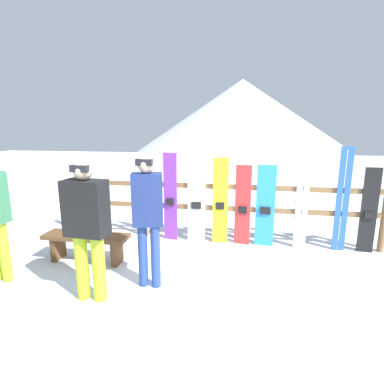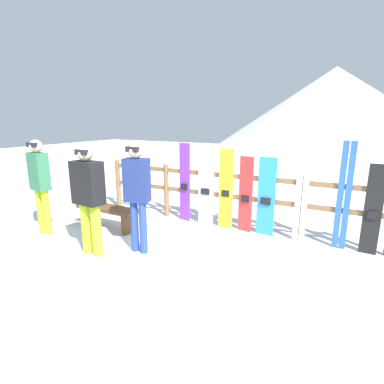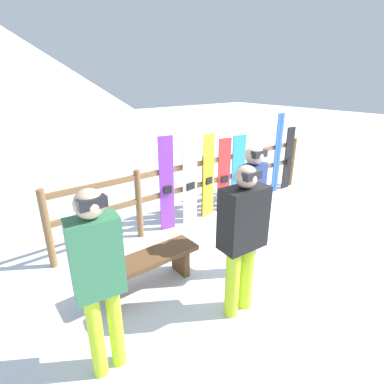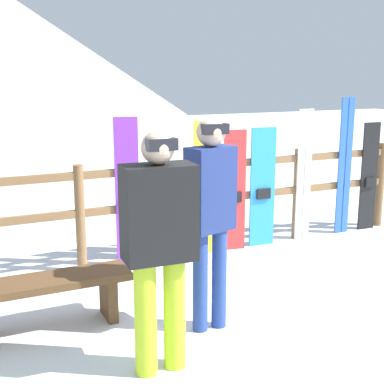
% 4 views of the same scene
% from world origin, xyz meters
% --- Properties ---
extents(ground_plane, '(40.00, 40.00, 0.00)m').
position_xyz_m(ground_plane, '(0.00, 0.00, 0.00)').
color(ground_plane, white).
extents(fence, '(5.41, 0.10, 1.10)m').
position_xyz_m(fence, '(0.00, 1.69, 0.66)').
color(fence, brown).
rests_on(fence, ground).
extents(bench, '(1.28, 0.36, 0.43)m').
position_xyz_m(bench, '(-1.87, 0.52, 0.31)').
color(bench, brown).
rests_on(bench, ground).
extents(person_black, '(0.48, 0.29, 1.64)m').
position_xyz_m(person_black, '(-1.29, -0.41, 0.94)').
color(person_black, '#B7D826').
rests_on(person_black, ground).
extents(person_navy, '(0.41, 0.29, 1.68)m').
position_xyz_m(person_navy, '(-0.71, -0.00, 1.00)').
color(person_navy, navy).
rests_on(person_navy, ground).
extents(snowboard_purple, '(0.25, 0.08, 1.56)m').
position_xyz_m(snowboard_purple, '(-0.84, 1.63, 0.78)').
color(snowboard_purple, purple).
rests_on(snowboard_purple, ground).
extents(snowboard_white, '(0.31, 0.07, 1.47)m').
position_xyz_m(snowboard_white, '(-0.38, 1.63, 0.73)').
color(snowboard_white, white).
rests_on(snowboard_white, ground).
extents(snowboard_yellow, '(0.26, 0.08, 1.50)m').
position_xyz_m(snowboard_yellow, '(0.04, 1.63, 0.74)').
color(snowboard_yellow, yellow).
rests_on(snowboard_yellow, ground).
extents(snowboard_red, '(0.26, 0.09, 1.38)m').
position_xyz_m(snowboard_red, '(0.42, 1.63, 0.69)').
color(snowboard_red, red).
rests_on(snowboard_red, ground).
extents(snowboard_blue, '(0.31, 0.07, 1.39)m').
position_xyz_m(snowboard_blue, '(0.79, 1.63, 0.69)').
color(snowboard_blue, '#288CE0').
rests_on(snowboard_blue, ground).
extents(ski_pair_white, '(0.19, 0.02, 1.58)m').
position_xyz_m(ski_pair_white, '(1.37, 1.63, 0.79)').
color(ski_pair_white, white).
rests_on(ski_pair_white, ground).
extents(ski_pair_blue, '(0.20, 0.02, 1.70)m').
position_xyz_m(ski_pair_blue, '(1.99, 1.63, 0.85)').
color(ski_pair_blue, blue).
rests_on(ski_pair_blue, ground).
extents(snowboard_black_stripe, '(0.24, 0.06, 1.39)m').
position_xyz_m(snowboard_black_stripe, '(2.39, 1.63, 0.69)').
color(snowboard_black_stripe, black).
rests_on(snowboard_black_stripe, ground).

